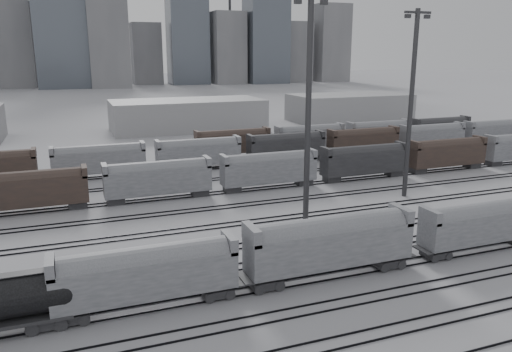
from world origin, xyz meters
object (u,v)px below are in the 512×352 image
object	(u,v)px
hopper_car_a	(146,272)
hopper_car_b	(330,241)
hopper_car_c	(482,222)
light_mast_c	(308,107)

from	to	relation	value
hopper_car_a	hopper_car_b	bearing A→B (deg)	0.00
hopper_car_a	hopper_car_b	distance (m)	16.83
hopper_car_c	hopper_car_b	bearing A→B (deg)	180.00
hopper_car_c	light_mast_c	xyz separation A→B (m)	(-13.39, 14.50, 11.14)
hopper_car_c	light_mast_c	world-z (taller)	light_mast_c
hopper_car_b	hopper_car_a	bearing A→B (deg)	180.00
hopper_car_a	hopper_car_b	size ratio (longest dim) A/B	0.92
hopper_car_b	hopper_car_c	distance (m)	18.11
hopper_car_b	light_mast_c	size ratio (longest dim) A/B	0.60
light_mast_c	hopper_car_c	bearing A→B (deg)	-47.27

